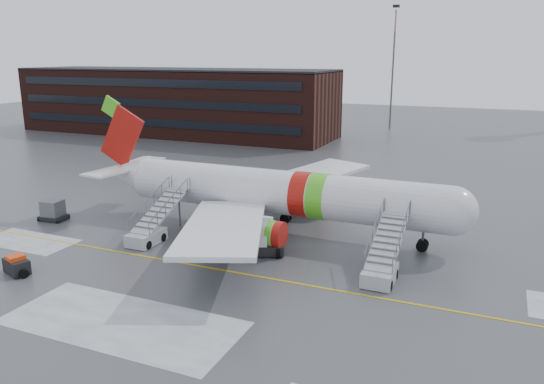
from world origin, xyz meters
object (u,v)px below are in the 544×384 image
at_px(airstair_fwd, 382,264).
at_px(uld_container, 53,211).
at_px(pushback_tug, 262,245).
at_px(airliner, 271,192).
at_px(airstair_aft, 151,229).
at_px(baggage_tractor, 17,266).

distance_m(airstair_fwd, uld_container, 30.87).
distance_m(pushback_tug, uld_container, 21.41).
distance_m(airliner, airstair_fwd, 13.13).
bearing_deg(pushback_tug, airstair_aft, -175.34).
relative_size(airstair_fwd, uld_container, 3.12).
bearing_deg(airstair_aft, airliner, 39.54).
distance_m(airliner, airstair_aft, 10.53).
relative_size(airstair_aft, baggage_tractor, 2.83).
relative_size(airliner, pushback_tug, 10.36).
bearing_deg(airstair_fwd, uld_container, 177.95).
bearing_deg(airstair_fwd, airstair_aft, 180.00).
relative_size(airstair_aft, uld_container, 3.12).
distance_m(airstair_fwd, airstair_aft, 19.06).
bearing_deg(uld_container, airstair_aft, -5.35).
bearing_deg(baggage_tractor, uld_container, 124.11).
bearing_deg(pushback_tug, airstair_fwd, -4.74).
bearing_deg(baggage_tractor, pushback_tug, 35.22).
xyz_separation_m(airliner, baggage_tractor, (-12.63, -15.87, -2.85)).
xyz_separation_m(airstair_fwd, baggage_tractor, (-23.78, -9.33, -0.50)).
height_order(airliner, baggage_tractor, airliner).
bearing_deg(baggage_tractor, airstair_fwd, 21.44).
height_order(airliner, airstair_aft, airliner).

